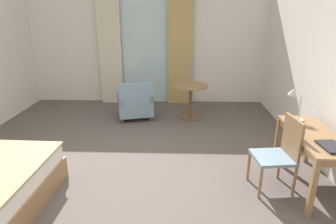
{
  "coord_description": "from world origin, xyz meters",
  "views": [
    {
      "loc": [
        0.75,
        -3.47,
        2.21
      ],
      "look_at": [
        0.62,
        0.1,
        0.94
      ],
      "focal_mm": 30.44,
      "sensor_mm": 36.0,
      "label": 1
    }
  ],
  "objects_px": {
    "desk_lamp": "(295,98)",
    "closed_book": "(332,147)",
    "round_cafe_table": "(191,94)",
    "desk_chair": "(281,151)",
    "writing_desk": "(314,141)",
    "armchair_by_window": "(135,104)"
  },
  "relations": [
    {
      "from": "closed_book",
      "to": "round_cafe_table",
      "type": "bearing_deg",
      "value": 112.49
    },
    {
      "from": "round_cafe_table",
      "to": "writing_desk",
      "type": "bearing_deg",
      "value": -59.1
    },
    {
      "from": "writing_desk",
      "to": "desk_chair",
      "type": "distance_m",
      "value": 0.45
    },
    {
      "from": "armchair_by_window",
      "to": "round_cafe_table",
      "type": "relative_size",
      "value": 1.16
    },
    {
      "from": "round_cafe_table",
      "to": "closed_book",
      "type": "bearing_deg",
      "value": -62.61
    },
    {
      "from": "round_cafe_table",
      "to": "armchair_by_window",
      "type": "bearing_deg",
      "value": -178.11
    },
    {
      "from": "desk_chair",
      "to": "round_cafe_table",
      "type": "distance_m",
      "value": 2.75
    },
    {
      "from": "closed_book",
      "to": "round_cafe_table",
      "type": "relative_size",
      "value": 0.44
    },
    {
      "from": "desk_chair",
      "to": "round_cafe_table",
      "type": "relative_size",
      "value": 1.31
    },
    {
      "from": "desk_chair",
      "to": "desk_lamp",
      "type": "height_order",
      "value": "desk_lamp"
    },
    {
      "from": "desk_lamp",
      "to": "closed_book",
      "type": "xyz_separation_m",
      "value": [
        0.11,
        -0.92,
        -0.3
      ]
    },
    {
      "from": "armchair_by_window",
      "to": "desk_lamp",
      "type": "bearing_deg",
      "value": -36.67
    },
    {
      "from": "desk_chair",
      "to": "desk_lamp",
      "type": "xyz_separation_m",
      "value": [
        0.33,
        0.6,
        0.53
      ]
    },
    {
      "from": "desk_chair",
      "to": "desk_lamp",
      "type": "bearing_deg",
      "value": 61.54
    },
    {
      "from": "closed_book",
      "to": "armchair_by_window",
      "type": "bearing_deg",
      "value": 128.48
    },
    {
      "from": "closed_book",
      "to": "writing_desk",
      "type": "bearing_deg",
      "value": 86.07
    },
    {
      "from": "desk_chair",
      "to": "armchair_by_window",
      "type": "bearing_deg",
      "value": 131.63
    },
    {
      "from": "round_cafe_table",
      "to": "desk_chair",
      "type": "bearing_deg",
      "value": -67.72
    },
    {
      "from": "desk_lamp",
      "to": "armchair_by_window",
      "type": "bearing_deg",
      "value": 143.33
    },
    {
      "from": "writing_desk",
      "to": "round_cafe_table",
      "type": "xyz_separation_m",
      "value": [
        -1.47,
        2.46,
        -0.1
      ]
    },
    {
      "from": "desk_lamp",
      "to": "closed_book",
      "type": "height_order",
      "value": "desk_lamp"
    },
    {
      "from": "writing_desk",
      "to": "closed_book",
      "type": "height_order",
      "value": "closed_book"
    }
  ]
}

